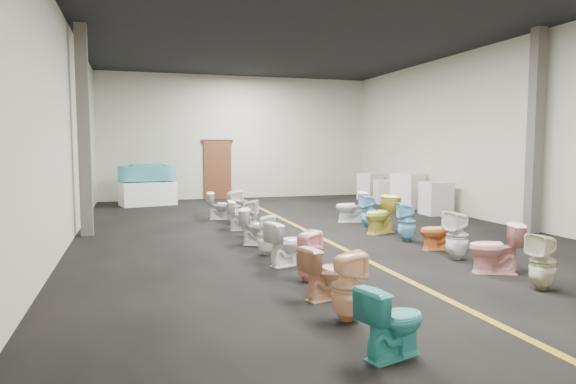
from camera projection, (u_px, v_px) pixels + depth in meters
name	position (u px, v px, depth m)	size (l,w,h in m)	color
floor	(309.00, 232.00, 11.56)	(16.00, 16.00, 0.00)	black
ceiling	(310.00, 28.00, 11.16)	(16.00, 16.00, 0.00)	black
wall_back	(238.00, 137.00, 18.99)	(10.00, 10.00, 0.00)	#BAB89F
wall_left	(65.00, 130.00, 9.92)	(16.00, 16.00, 0.00)	#BAB89F
wall_right	(498.00, 133.00, 12.80)	(16.00, 16.00, 0.00)	#BAB89F
aisle_stripe	(309.00, 232.00, 11.56)	(0.12, 15.60, 0.01)	olive
back_door	(218.00, 170.00, 18.81)	(1.00, 0.10, 2.10)	#562D19
door_frame	(217.00, 141.00, 18.72)	(1.15, 0.08, 0.10)	#331C11
column_left	(84.00, 131.00, 10.95)	(0.25, 0.25, 4.50)	#59544C
column_right	(535.00, 132.00, 11.30)	(0.25, 0.25, 4.50)	#59544C
display_table	(148.00, 194.00, 16.77)	(1.72, 0.86, 0.76)	white
bathtub	(147.00, 173.00, 16.71)	(1.86, 0.72, 0.55)	teal
appliance_crate_a	(436.00, 198.00, 14.46)	(0.72, 0.72, 0.93)	beige
appliance_crate_b	(408.00, 191.00, 15.93)	(0.79, 0.79, 1.09)	silver
appliance_crate_c	(386.00, 192.00, 17.35)	(0.69, 0.69, 0.79)	silver
appliance_crate_d	(370.00, 186.00, 18.50)	(0.67, 0.67, 0.95)	silver
toilet_left_0	(393.00, 321.00, 4.69)	(0.38, 0.67, 0.68)	teal
toilet_left_1	(347.00, 286.00, 5.66)	(0.35, 0.36, 0.78)	#F3BD95
toilet_left_2	(326.00, 272.00, 6.50)	(0.38, 0.67, 0.68)	#E6A880
toilet_left_3	(307.00, 256.00, 7.34)	(0.33, 0.34, 0.73)	#F9AAAF
toilet_left_4	(287.00, 243.00, 8.33)	(0.40, 0.71, 0.72)	white
toilet_left_5	(266.00, 235.00, 9.11)	(0.33, 0.33, 0.73)	white
toilet_left_6	(258.00, 227.00, 10.03)	(0.40, 0.70, 0.72)	white
toilet_left_7	(249.00, 218.00, 10.97)	(0.36, 0.36, 0.79)	silver
toilet_left_8	(242.00, 215.00, 11.81)	(0.38, 0.67, 0.69)	white
toilet_left_9	(233.00, 207.00, 12.73)	(0.38, 0.39, 0.86)	silver
toilet_left_10	(221.00, 206.00, 13.54)	(0.41, 0.71, 0.73)	white
toilet_right_2	(543.00, 262.00, 6.89)	(0.35, 0.36, 0.77)	beige
toilet_right_3	(495.00, 248.00, 7.79)	(0.44, 0.76, 0.78)	#F2A6A5
toilet_right_4	(457.00, 235.00, 8.72)	(0.38, 0.38, 0.84)	white
toilet_right_5	(439.00, 231.00, 9.58)	(0.39, 0.69, 0.70)	orange
toilet_right_6	(407.00, 222.00, 10.42)	(0.36, 0.37, 0.80)	#81C5EB
toilet_right_7	(381.00, 215.00, 11.38)	(0.47, 0.82, 0.84)	#DAD14C
toilet_right_8	(368.00, 211.00, 12.24)	(0.35, 0.36, 0.78)	#83C4EB
toilet_right_9	(351.00, 207.00, 13.05)	(0.44, 0.77, 0.78)	white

